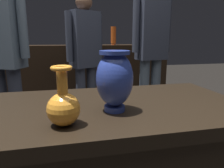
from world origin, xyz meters
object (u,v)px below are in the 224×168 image
object	(u,v)px
shelf_vase_center	(78,37)
visitor_near_right	(152,44)
visitor_near_left	(3,47)
vase_centerpiece	(114,79)
vase_tall_behind	(63,106)
shelf_vase_far_right	(148,36)
visitor_center_back	(85,54)
shelf_vase_right	(113,36)

from	to	relation	value
shelf_vase_center	visitor_near_right	bearing A→B (deg)	-50.16
shelf_vase_center	visitor_near_left	size ratio (longest dim) A/B	0.14
vase_centerpiece	vase_tall_behind	xyz separation A→B (m)	(-0.19, -0.10, -0.06)
vase_tall_behind	visitor_near_left	size ratio (longest dim) A/B	0.12
shelf_vase_far_right	visitor_center_back	bearing A→B (deg)	-146.68
vase_centerpiece	shelf_vase_center	size ratio (longest dim) A/B	0.98
shelf_vase_right	visitor_center_back	xyz separation A→B (m)	(-0.49, -0.71, -0.21)
shelf_vase_center	visitor_near_right	distance (m)	1.15
vase_centerpiece	vase_tall_behind	distance (m)	0.23
shelf_vase_center	visitor_near_left	world-z (taller)	visitor_near_left
shelf_vase_center	visitor_center_back	distance (m)	0.71
vase_centerpiece	visitor_near_left	xyz separation A→B (m)	(-0.68, 1.10, 0.08)
visitor_near_left	shelf_vase_far_right	bearing A→B (deg)	-121.60
shelf_vase_right	vase_tall_behind	bearing A→B (deg)	-106.67
shelf_vase_right	visitor_center_back	distance (m)	0.89
shelf_vase_center	visitor_near_right	xyz separation A→B (m)	(0.74, -0.88, -0.08)
visitor_center_back	visitor_near_left	distance (m)	0.87
vase_tall_behind	vase_centerpiece	bearing A→B (deg)	27.65
shelf_vase_far_right	visitor_near_left	distance (m)	2.07
vase_tall_behind	shelf_vase_far_right	distance (m)	2.66
visitor_center_back	visitor_near_right	world-z (taller)	visitor_near_right
vase_tall_behind	visitor_center_back	xyz separation A→B (m)	(0.23, 1.68, 0.04)
vase_centerpiece	visitor_center_back	size ratio (longest dim) A/B	0.15
shelf_vase_right	visitor_near_left	size ratio (longest dim) A/B	0.15
visitor_near_right	visitor_near_left	xyz separation A→B (m)	(-1.42, -0.28, -0.01)
vase_centerpiece	visitor_near_right	distance (m)	1.57
shelf_vase_center	shelf_vase_far_right	size ratio (longest dim) A/B	0.93
shelf_vase_far_right	visitor_near_right	distance (m)	0.92
vase_tall_behind	visitor_center_back	world-z (taller)	visitor_center_back
vase_centerpiece	visitor_center_back	xyz separation A→B (m)	(0.04, 1.58, -0.02)
shelf_vase_center	visitor_center_back	bearing A→B (deg)	-87.13
shelf_vase_center	shelf_vase_right	bearing A→B (deg)	3.00
vase_tall_behind	shelf_vase_right	size ratio (longest dim) A/B	0.76
shelf_vase_far_right	shelf_vase_right	bearing A→B (deg)	174.64
vase_centerpiece	vase_tall_behind	bearing A→B (deg)	-152.35
shelf_vase_center	visitor_center_back	size ratio (longest dim) A/B	0.16
vase_centerpiece	shelf_vase_right	distance (m)	2.36
shelf_vase_far_right	shelf_vase_center	bearing A→B (deg)	178.81
vase_tall_behind	shelf_vase_center	world-z (taller)	shelf_vase_center
vase_centerpiece	shelf_vase_far_right	bearing A→B (deg)	65.06
visitor_center_back	vase_tall_behind	bearing A→B (deg)	52.67
vase_centerpiece	shelf_vase_center	world-z (taller)	shelf_vase_center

